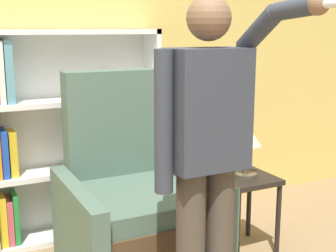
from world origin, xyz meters
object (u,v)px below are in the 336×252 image
bookcase (61,136)px  person_standing (207,153)px  armchair (134,213)px  side_table (245,190)px  table_lamp (246,140)px

bookcase → person_standing: person_standing is taller
bookcase → person_standing: (0.36, -1.54, 0.20)m
armchair → side_table: 0.83m
bookcase → person_standing: 1.59m
table_lamp → bookcase: bearing=143.4°
person_standing → side_table: size_ratio=3.12×
table_lamp → person_standing: bearing=-136.8°
bookcase → side_table: bookcase is taller
person_standing → armchair: bearing=95.0°
side_table → bookcase: bearing=143.4°
armchair → table_lamp: bearing=-6.1°
armchair → bookcase: bearing=111.4°
bookcase → side_table: (1.12, -0.83, -0.35)m
table_lamp → armchair: bearing=173.9°
bookcase → side_table: size_ratio=2.85×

